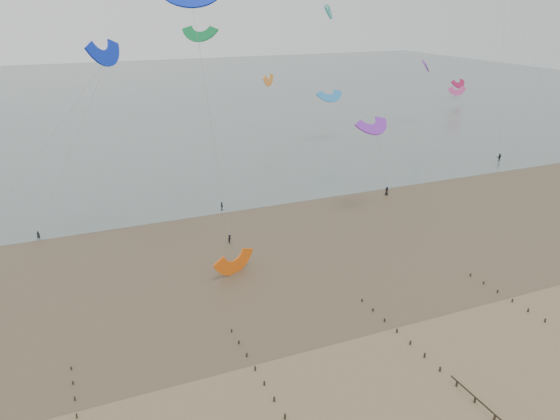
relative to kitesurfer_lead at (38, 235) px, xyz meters
The scene contains 6 objects.
ground 61.22m from the kitesurfer_lead, 55.47° to the right, with size 500.00×500.00×0.00m, color brown.
sea_and_shore 34.57m from the kitesurfer_lead, 27.63° to the right, with size 500.00×665.00×0.03m.
kitesurfer_lead is the anchor object (origin of this frame).
kitesurfers 72.29m from the kitesurfer_lead, ahead, with size 135.51×21.70×1.89m.
grounded_kite 35.47m from the kitesurfer_lead, 42.89° to the right, with size 6.24×3.27×4.75m, color #EF5B0F, non-canonical shape.
kites_airborne 47.20m from the kitesurfer_lead, 53.89° to the left, with size 246.95×108.20×39.47m.
Camera 1 is at (-30.61, -41.25, 36.63)m, focal length 35.00 mm.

